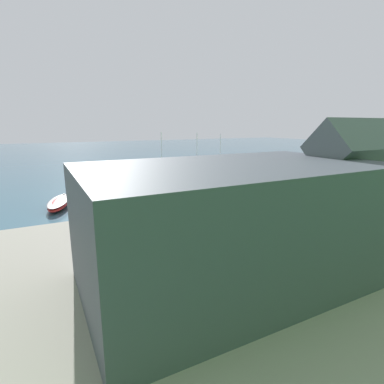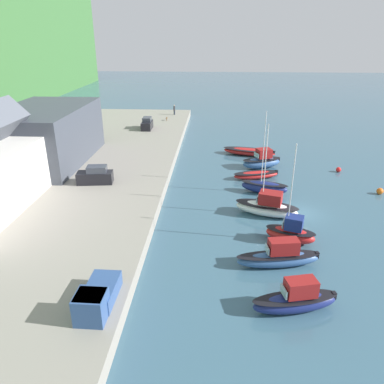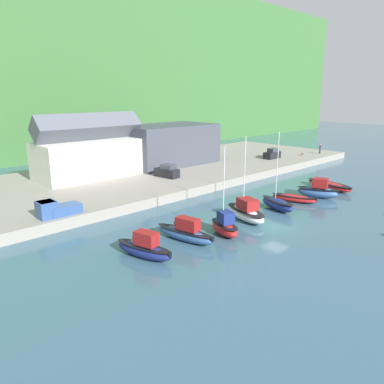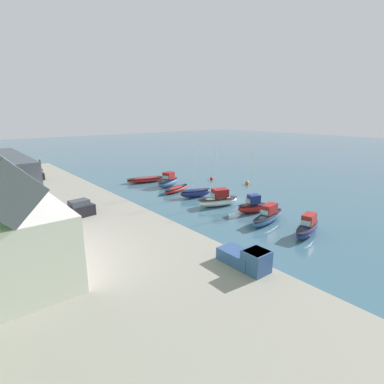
% 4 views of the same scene
% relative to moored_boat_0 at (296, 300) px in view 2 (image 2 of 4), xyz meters
% --- Properties ---
extents(ground_plane, '(320.00, 320.00, 0.00)m').
position_rel_moored_boat_0_xyz_m(ground_plane, '(15.70, -3.68, -0.93)').
color(ground_plane, '#385B70').
extents(quay_promenade, '(103.05, 29.33, 1.31)m').
position_rel_moored_boat_0_xyz_m(quay_promenade, '(15.70, 26.38, -0.28)').
color(quay_promenade, gray).
rests_on(quay_promenade, ground_plane).
extents(yacht_club_building, '(18.34, 10.75, 7.52)m').
position_rel_moored_boat_0_xyz_m(yacht_club_building, '(28.00, 29.29, 4.14)').
color(yacht_club_building, '#3D424C').
rests_on(yacht_club_building, quay_promenade).
extents(moored_boat_0, '(3.02, 6.45, 2.55)m').
position_rel_moored_boat_0_xyz_m(moored_boat_0, '(0.00, 0.00, 0.00)').
color(moored_boat_0, navy).
rests_on(moored_boat_0, ground_plane).
extents(moored_boat_1, '(2.69, 7.29, 2.50)m').
position_rel_moored_boat_0_xyz_m(moored_boat_1, '(5.45, 0.33, -0.02)').
color(moored_boat_1, '#33568E').
rests_on(moored_boat_1, ground_plane).
extents(moored_boat_2, '(3.28, 4.94, 9.48)m').
position_rel_moored_boat_0_xyz_m(moored_boat_2, '(9.54, -1.36, 0.07)').
color(moored_boat_2, red).
rests_on(moored_boat_2, ground_plane).
extents(moored_boat_3, '(4.29, 7.15, 9.86)m').
position_rel_moored_boat_0_xyz_m(moored_boat_3, '(15.08, 0.14, 0.07)').
color(moored_boat_3, white).
rests_on(moored_boat_3, ground_plane).
extents(moored_boat_4, '(3.24, 5.93, 10.01)m').
position_rel_moored_boat_0_xyz_m(moored_boat_4, '(21.12, -0.25, -0.12)').
color(moored_boat_4, navy).
rests_on(moored_boat_4, ground_plane).
extents(moored_boat_5, '(3.49, 6.57, 0.97)m').
position_rel_moored_boat_0_xyz_m(moored_boat_5, '(26.10, 0.22, -0.40)').
color(moored_boat_5, red).
rests_on(moored_boat_5, ground_plane).
extents(moored_boat_6, '(4.06, 6.23, 2.86)m').
position_rel_moored_boat_0_xyz_m(moored_boat_6, '(30.44, -0.98, 0.13)').
color(moored_boat_6, '#33568E').
rests_on(moored_boat_6, ground_plane).
extents(moored_boat_7, '(4.52, 8.75, 1.08)m').
position_rel_moored_boat_0_xyz_m(moored_boat_7, '(36.58, 0.32, -0.35)').
color(moored_boat_7, red).
rests_on(moored_boat_7, ground_plane).
extents(parked_car_0, '(2.30, 4.39, 2.16)m').
position_rel_moored_boat_0_xyz_m(parked_car_0, '(19.92, 20.16, 1.30)').
color(parked_car_0, black).
rests_on(parked_car_0, quay_promenade).
extents(parked_car_1, '(4.24, 1.90, 2.16)m').
position_rel_moored_boat_0_xyz_m(parked_car_1, '(47.85, 18.70, 1.30)').
color(parked_car_1, black).
rests_on(parked_car_1, quay_promenade).
extents(pickup_truck_0, '(4.75, 2.05, 1.90)m').
position_rel_moored_boat_0_xyz_m(pickup_truck_0, '(-2.15, 13.42, 1.20)').
color(pickup_truck_0, '#2D4C84').
rests_on(pickup_truck_0, quay_promenade).
extents(person_on_quay, '(0.40, 0.40, 2.14)m').
position_rel_moored_boat_0_xyz_m(person_on_quay, '(61.42, 14.94, 1.48)').
color(person_on_quay, '#232838').
rests_on(person_on_quay, quay_promenade).
extents(dog_on_quay, '(0.88, 0.37, 0.68)m').
position_rel_moored_boat_0_xyz_m(dog_on_quay, '(55.39, 15.92, 0.84)').
color(dog_on_quay, brown).
rests_on(dog_on_quay, quay_promenade).
extents(mooring_buoy_0, '(0.71, 0.71, 0.71)m').
position_rel_moored_boat_0_xyz_m(mooring_buoy_0, '(29.34, -11.63, -0.57)').
color(mooring_buoy_0, red).
rests_on(mooring_buoy_0, ground_plane).
extents(mooring_buoy_1, '(0.80, 0.80, 0.80)m').
position_rel_moored_boat_0_xyz_m(mooring_buoy_1, '(21.60, -14.28, -0.53)').
color(mooring_buoy_1, orange).
rests_on(mooring_buoy_1, ground_plane).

